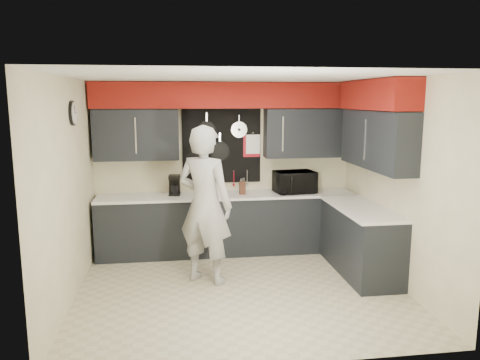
{
  "coord_description": "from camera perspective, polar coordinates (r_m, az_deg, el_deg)",
  "views": [
    {
      "loc": [
        -0.78,
        -5.48,
        2.35
      ],
      "look_at": [
        0.06,
        0.5,
        1.3
      ],
      "focal_mm": 35.0,
      "sensor_mm": 36.0,
      "label": 1
    }
  ],
  "objects": [
    {
      "name": "right_wall_assembly",
      "position": [
        6.34,
        16.63,
        5.77
      ],
      "size": [
        0.36,
        3.5,
        2.6
      ],
      "color": "beige",
      "rests_on": "ground"
    },
    {
      "name": "knife_block",
      "position": [
        7.08,
        0.29,
        -0.96
      ],
      "size": [
        0.09,
        0.09,
        0.2
      ],
      "primitive_type": "cube",
      "rotation": [
        0.0,
        0.0,
        -0.02
      ],
      "color": "#351E11",
      "rests_on": "base_cabinets"
    },
    {
      "name": "back_wall_assembly",
      "position": [
        7.14,
        -1.69,
        7.13
      ],
      "size": [
        4.0,
        0.36,
        2.6
      ],
      "color": "beige",
      "rests_on": "ground"
    },
    {
      "name": "coffee_maker",
      "position": [
        7.11,
        -7.98,
        -0.54
      ],
      "size": [
        0.18,
        0.22,
        0.3
      ],
      "rotation": [
        0.0,
        0.0,
        -0.09
      ],
      "color": "black",
      "rests_on": "base_cabinets"
    },
    {
      "name": "base_cabinets",
      "position": [
        7.0,
        2.75,
        -5.83
      ],
      "size": [
        3.95,
        2.2,
        0.92
      ],
      "color": "black",
      "rests_on": "ground"
    },
    {
      "name": "left_wall_assembly",
      "position": [
        5.72,
        -20.15,
        -0.96
      ],
      "size": [
        0.05,
        3.5,
        2.6
      ],
      "color": "beige",
      "rests_on": "ground"
    },
    {
      "name": "ground",
      "position": [
        6.02,
        0.06,
        -13.12
      ],
      "size": [
        4.0,
        4.0,
        0.0
      ],
      "primitive_type": "plane",
      "color": "beige",
      "rests_on": "ground"
    },
    {
      "name": "utensil_crock",
      "position": [
        7.14,
        -2.6,
        -0.98
      ],
      "size": [
        0.13,
        0.13,
        0.17
      ],
      "primitive_type": "cylinder",
      "color": "silver",
      "rests_on": "base_cabinets"
    },
    {
      "name": "person",
      "position": [
        5.97,
        -4.3,
        -3.06
      ],
      "size": [
        0.89,
        0.81,
        2.03
      ],
      "primitive_type": "imported",
      "rotation": [
        0.0,
        0.0,
        2.57
      ],
      "color": "#A8A8A6",
      "rests_on": "ground"
    },
    {
      "name": "microwave",
      "position": [
        7.24,
        6.67,
        -0.25
      ],
      "size": [
        0.65,
        0.49,
        0.33
      ],
      "primitive_type": "imported",
      "rotation": [
        0.0,
        0.0,
        0.15
      ],
      "color": "black",
      "rests_on": "base_cabinets"
    }
  ]
}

